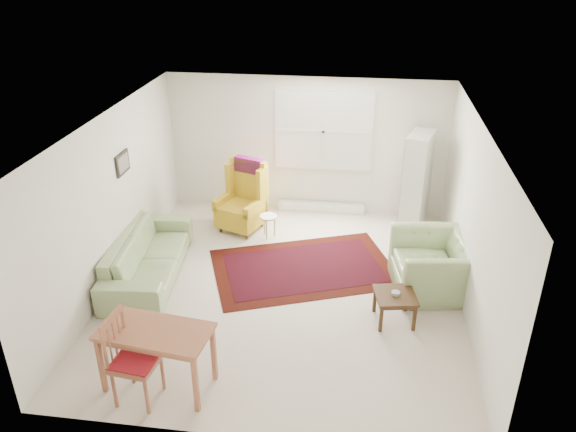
# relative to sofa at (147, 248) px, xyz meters

# --- Properties ---
(room) EXTENTS (5.04, 5.54, 2.51)m
(room) POSITION_rel_sofa_xyz_m (2.12, 0.09, 0.79)
(room) COLOR beige
(room) RESTS_ON ground
(rug) EXTENTS (3.19, 2.62, 0.03)m
(rug) POSITION_rel_sofa_xyz_m (2.30, 0.49, -0.45)
(rug) COLOR black
(rug) RESTS_ON ground
(sofa) EXTENTS (1.12, 2.38, 0.93)m
(sofa) POSITION_rel_sofa_xyz_m (0.00, 0.00, 0.00)
(sofa) COLOR #8AA26C
(sofa) RESTS_ON ground
(armchair) EXTENTS (1.23, 1.36, 0.95)m
(armchair) POSITION_rel_sofa_xyz_m (4.20, 0.21, 0.01)
(armchair) COLOR #8AA26C
(armchair) RESTS_ON ground
(wingback_chair) EXTENTS (0.93, 0.95, 1.23)m
(wingback_chair) POSITION_rel_sofa_xyz_m (1.07, 1.65, 0.15)
(wingback_chair) COLOR gold
(wingback_chair) RESTS_ON ground
(coffee_table) EXTENTS (0.61, 0.61, 0.43)m
(coffee_table) POSITION_rel_sofa_xyz_m (3.64, -0.66, -0.25)
(coffee_table) COLOR #3C2512
(coffee_table) RESTS_ON ground
(stool) EXTENTS (0.38, 0.38, 0.40)m
(stool) POSITION_rel_sofa_xyz_m (1.59, 1.45, -0.27)
(stool) COLOR white
(stool) RESTS_ON ground
(cabinet) EXTENTS (0.56, 0.78, 1.76)m
(cabinet) POSITION_rel_sofa_xyz_m (4.04, 2.04, 0.41)
(cabinet) COLOR silver
(cabinet) RESTS_ON ground
(desk) EXTENTS (1.30, 0.76, 0.78)m
(desk) POSITION_rel_sofa_xyz_m (0.96, -2.25, -0.08)
(desk) COLOR #A05F40
(desk) RESTS_ON ground
(desk_chair) EXTENTS (0.52, 0.52, 1.08)m
(desk_chair) POSITION_rel_sofa_xyz_m (0.80, -2.47, 0.07)
(desk_chair) COLOR #A05F40
(desk_chair) RESTS_ON ground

